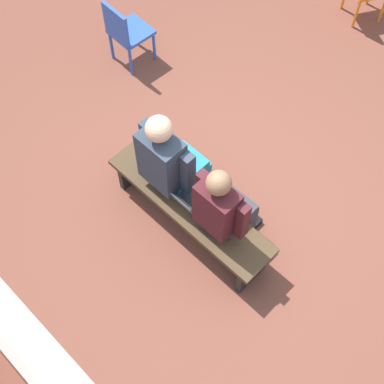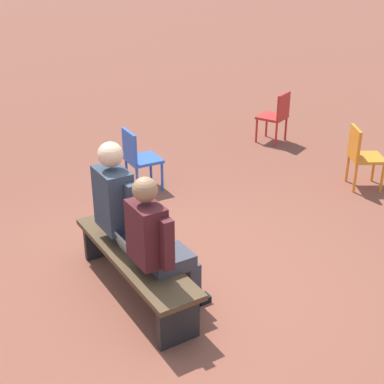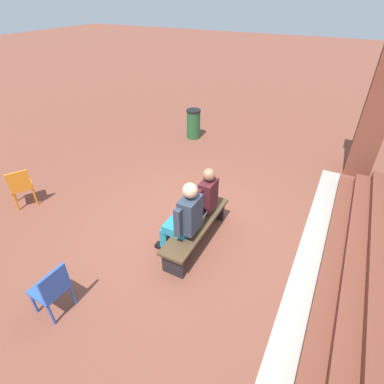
{
  "view_description": "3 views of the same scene",
  "coord_description": "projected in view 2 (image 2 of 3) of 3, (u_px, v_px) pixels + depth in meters",
  "views": [
    {
      "loc": [
        -1.63,
        1.96,
        4.73
      ],
      "look_at": [
        0.05,
        0.25,
        0.78
      ],
      "focal_mm": 50.0,
      "sensor_mm": 36.0,
      "label": 1
    },
    {
      "loc": [
        -3.73,
        1.96,
        3.03
      ],
      "look_at": [
        -0.1,
        -0.28,
        1.03
      ],
      "focal_mm": 50.0,
      "sensor_mm": 36.0,
      "label": 2
    },
    {
      "loc": [
        3.63,
        1.96,
        3.77
      ],
      "look_at": [
        -0.47,
        -0.18,
        0.62
      ],
      "focal_mm": 28.0,
      "sensor_mm": 36.0,
      "label": 3
    }
  ],
  "objects": [
    {
      "name": "plastic_chair_foreground",
      "position": [
        361.0,
        154.0,
        7.1
      ],
      "size": [
        0.58,
        0.58,
        0.84
      ],
      "color": "orange",
      "rests_on": "ground"
    },
    {
      "name": "plastic_chair_far_left",
      "position": [
        277.0,
        114.0,
        8.73
      ],
      "size": [
        0.55,
        0.55,
        0.84
      ],
      "color": "red",
      "rests_on": "ground"
    },
    {
      "name": "plastic_chair_by_pillar",
      "position": [
        138.0,
        156.0,
        7.01
      ],
      "size": [
        0.44,
        0.44,
        0.84
      ],
      "color": "#2D56B7",
      "rests_on": "ground"
    },
    {
      "name": "ground_plane",
      "position": [
        161.0,
        293.0,
        5.09
      ],
      "size": [
        60.0,
        60.0,
        0.0
      ],
      "primitive_type": "plane",
      "color": "brown"
    },
    {
      "name": "laptop",
      "position": [
        132.0,
        248.0,
        4.87
      ],
      "size": [
        0.32,
        0.29,
        0.21
      ],
      "color": "#9EA0A5",
      "rests_on": "bench"
    },
    {
      "name": "bench",
      "position": [
        135.0,
        262.0,
        4.93
      ],
      "size": [
        1.8,
        0.44,
        0.45
      ],
      "color": "#4C3823",
      "rests_on": "ground"
    },
    {
      "name": "person_adult",
      "position": [
        125.0,
        208.0,
        5.03
      ],
      "size": [
        0.6,
        0.76,
        1.44
      ],
      "color": "teal",
      "rests_on": "ground"
    },
    {
      "name": "person_student",
      "position": [
        158.0,
        242.0,
        4.53
      ],
      "size": [
        0.54,
        0.68,
        1.34
      ],
      "color": "#383842",
      "rests_on": "ground"
    }
  ]
}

